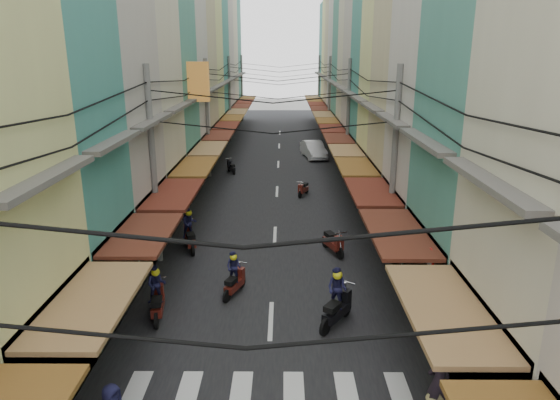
{
  "coord_description": "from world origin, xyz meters",
  "views": [
    {
      "loc": [
        0.41,
        -16.81,
        8.66
      ],
      "look_at": [
        0.25,
        5.71,
        1.92
      ],
      "focal_mm": 32.0,
      "sensor_mm": 36.0,
      "label": 1
    }
  ],
  "objects_px": {
    "bicycle": "(460,296)",
    "market_umbrella": "(454,275)",
    "white_car": "(314,158)",
    "traffic_sign": "(429,274)"
  },
  "relations": [
    {
      "from": "bicycle",
      "to": "market_umbrella",
      "type": "xyz_separation_m",
      "value": [
        -1.14,
        -2.3,
        1.92
      ]
    },
    {
      "from": "white_car",
      "to": "market_umbrella",
      "type": "relative_size",
      "value": 2.25
    },
    {
      "from": "traffic_sign",
      "to": "white_car",
      "type": "bearing_deg",
      "value": 93.75
    },
    {
      "from": "bicycle",
      "to": "market_umbrella",
      "type": "bearing_deg",
      "value": 149.32
    },
    {
      "from": "bicycle",
      "to": "traffic_sign",
      "type": "distance_m",
      "value": 4.28
    },
    {
      "from": "bicycle",
      "to": "market_umbrella",
      "type": "height_order",
      "value": "market_umbrella"
    },
    {
      "from": "market_umbrella",
      "to": "traffic_sign",
      "type": "relative_size",
      "value": 0.71
    },
    {
      "from": "market_umbrella",
      "to": "bicycle",
      "type": "bearing_deg",
      "value": 63.5
    },
    {
      "from": "white_car",
      "to": "traffic_sign",
      "type": "height_order",
      "value": "traffic_sign"
    },
    {
      "from": "market_umbrella",
      "to": "traffic_sign",
      "type": "xyz_separation_m",
      "value": [
        -1.01,
        -0.63,
        0.34
      ]
    }
  ]
}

